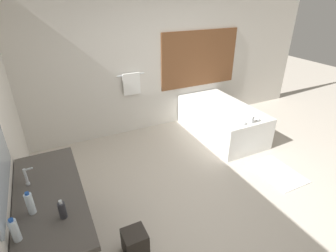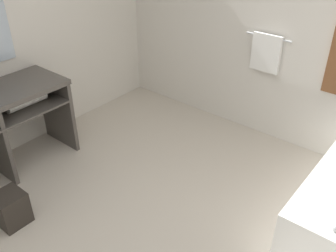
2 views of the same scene
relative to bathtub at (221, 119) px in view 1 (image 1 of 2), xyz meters
name	(u,v)px [view 1 (image 1 of 2)]	position (x,y,z in m)	size (l,w,h in m)	color
ground_plane	(208,193)	(-1.17, -1.33, -0.32)	(16.00, 16.00, 0.00)	beige
wall_back_with_blinds	(147,61)	(-1.13, 0.90, 1.03)	(7.40, 0.13, 2.70)	silver
vanity_counter	(54,210)	(-3.06, -1.45, 0.31)	(0.59, 1.51, 0.85)	#4C4742
sink_faucet	(26,177)	(-3.22, -1.24, 0.62)	(0.09, 0.04, 0.18)	silver
bathtub	(221,119)	(0.00, 0.00, 0.00)	(0.96, 1.73, 0.70)	white
water_bottle_1	(15,230)	(-3.30, -1.89, 0.63)	(0.06, 0.06, 0.21)	white
water_bottle_2	(30,203)	(-3.20, -1.65, 0.63)	(0.06, 0.06, 0.22)	white
soap_dispenser	(62,210)	(-2.97, -1.81, 0.60)	(0.06, 0.06, 0.18)	#28282D
waste_bin	(135,243)	(-2.38, -1.76, -0.17)	(0.24, 0.24, 0.30)	#2D2823
bath_mat	(277,172)	(0.04, -1.41, -0.31)	(0.53, 0.78, 0.02)	white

